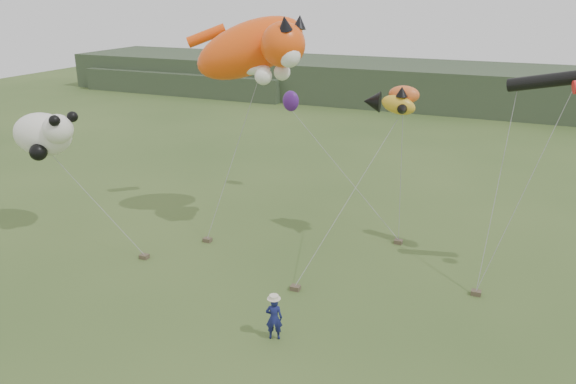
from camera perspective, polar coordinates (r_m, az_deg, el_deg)
name	(u,v)px	position (r m, az deg, el deg)	size (l,w,h in m)	color
ground	(281,334)	(19.97, -0.76, -14.22)	(120.00, 120.00, 0.00)	#385123
headland	(427,86)	(61.32, 13.98, 10.44)	(90.00, 13.00, 4.00)	#2D3D28
festival_attendant	(274,318)	(19.34, -1.43, -12.69)	(0.57, 0.37, 1.56)	navy
sandbag_anchors	(300,262)	(24.51, 1.24, -7.11)	(14.21, 6.30, 0.19)	brown
cat_kite	(257,48)	(26.17, -3.21, 14.36)	(6.89, 4.64, 4.03)	#FF4F0E
fish_kite	(389,103)	(24.65, 10.19, 8.89)	(2.49, 1.63, 1.32)	gold
panda_kite	(45,134)	(28.44, -23.48, 5.42)	(3.57, 2.31, 2.22)	white
misc_kites	(345,98)	(27.73, 5.78, 9.48)	(8.31, 5.22, 2.52)	orange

